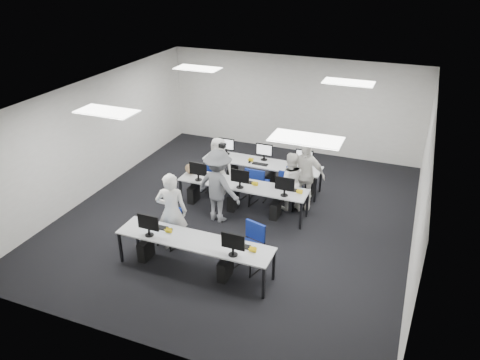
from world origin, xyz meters
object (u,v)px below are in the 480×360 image
at_px(chair_6, 259,189).
at_px(student_3, 304,175).
at_px(desk_mid, 243,186).
at_px(student_1, 290,181).
at_px(chair_2, 209,184).
at_px(chair_0, 170,233).
at_px(chair_4, 290,195).
at_px(desk_front, 194,242).
at_px(chair_3, 248,192).
at_px(photographer, 218,186).
at_px(chair_7, 289,192).
at_px(chair_1, 249,255).
at_px(student_2, 218,166).
at_px(chair_5, 214,181).
at_px(student_0, 172,212).

relative_size(chair_6, student_3, 0.50).
height_order(desk_mid, student_1, student_1).
bearing_deg(student_1, chair_2, -20.85).
relative_size(chair_2, student_1, 0.55).
bearing_deg(chair_0, chair_4, 67.74).
xyz_separation_m(desk_front, student_1, (1.02, 3.14, 0.07)).
distance_m(chair_3, photographer, 1.30).
xyz_separation_m(chair_0, chair_6, (1.08, 2.72, 0.00)).
bearing_deg(chair_3, chair_7, 30.76).
distance_m(chair_1, student_2, 3.41).
bearing_deg(photographer, desk_mid, -108.26).
distance_m(chair_0, chair_5, 2.69).
bearing_deg(chair_3, chair_0, -97.33).
distance_m(chair_4, chair_7, 0.15).
height_order(student_0, student_1, student_0).
relative_size(desk_front, chair_7, 3.41).
bearing_deg(desk_mid, chair_3, 96.26).
bearing_deg(desk_mid, chair_2, 153.88).
xyz_separation_m(chair_0, student_0, (0.12, -0.09, 0.61)).
relative_size(chair_5, photographer, 0.48).
relative_size(chair_5, student_1, 0.57).
bearing_deg(student_2, desk_mid, -41.81).
height_order(chair_5, chair_6, chair_6).
xyz_separation_m(chair_4, student_1, (0.02, -0.14, 0.44)).
relative_size(chair_7, student_1, 0.63).
distance_m(desk_mid, student_1, 1.16).
xyz_separation_m(student_2, student_3, (2.26, 0.10, 0.10)).
height_order(desk_mid, student_2, student_2).
bearing_deg(desk_front, student_0, 144.95).
bearing_deg(chair_2, chair_0, -77.18).
xyz_separation_m(desk_mid, chair_6, (0.15, 0.77, -0.41)).
height_order(chair_1, chair_2, chair_1).
xyz_separation_m(chair_0, chair_7, (1.88, 2.77, 0.02)).
xyz_separation_m(student_0, student_2, (-0.14, 2.71, -0.12)).
bearing_deg(chair_2, chair_3, 2.64).
bearing_deg(chair_6, chair_1, -74.01).
xyz_separation_m(chair_6, chair_7, (0.80, 0.05, 0.02)).
height_order(desk_mid, chair_3, chair_3).
xyz_separation_m(desk_front, student_0, (-0.80, 0.56, 0.21)).
height_order(chair_7, student_2, student_2).
relative_size(chair_0, student_0, 0.49).
height_order(chair_3, student_1, student_1).
bearing_deg(student_3, desk_mid, -153.17).
xyz_separation_m(chair_4, student_2, (-1.95, -0.01, 0.46)).
bearing_deg(chair_4, student_2, -168.42).
distance_m(chair_2, chair_7, 2.14).
height_order(chair_0, student_3, student_3).
height_order(desk_mid, student_0, student_0).
distance_m(chair_2, photographer, 1.56).
distance_m(desk_front, chair_7, 3.57).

